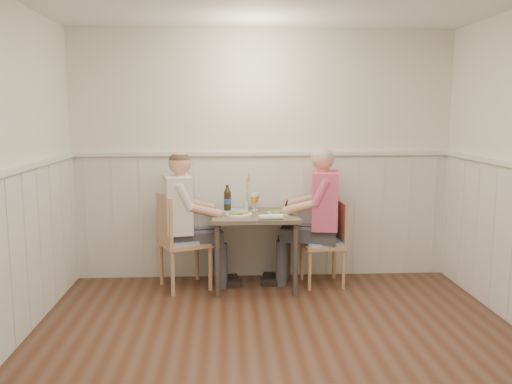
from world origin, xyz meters
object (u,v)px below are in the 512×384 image
chair_left (179,238)px  man_in_pink (320,227)px  chair_right (328,240)px  diner_cream (182,231)px  grass_vase (246,192)px  dining_table (255,224)px  beer_bottle (227,199)px

chair_left → man_in_pink: bearing=2.1°
chair_right → diner_cream: (-1.47, -0.05, 0.12)m
diner_cream → grass_vase: 0.77m
dining_table → man_in_pink: bearing=4.0°
chair_left → beer_bottle: beer_bottle is taller
chair_right → man_in_pink: (-0.08, -0.01, 0.14)m
chair_left → diner_cream: (0.03, 0.01, 0.07)m
man_in_pink → beer_bottle: size_ratio=5.33×
dining_table → grass_vase: grass_vase is taller
diner_cream → beer_bottle: (0.45, 0.18, 0.28)m
chair_left → beer_bottle: size_ratio=3.53×
chair_right → dining_table: bearing=-176.0°
beer_bottle → man_in_pink: bearing=-8.4°
diner_cream → dining_table: bearing=-0.3°
diner_cream → chair_left: bearing=-165.4°
beer_bottle → chair_right: bearing=-7.4°
chair_right → diner_cream: size_ratio=0.61×
dining_table → diner_cream: size_ratio=0.60×
chair_right → diner_cream: bearing=-178.1°
chair_left → man_in_pink: (1.42, 0.05, 0.09)m
man_in_pink → diner_cream: bearing=-178.2°
chair_right → chair_left: bearing=-177.8°
dining_table → man_in_pink: (0.67, 0.05, -0.04)m
dining_table → grass_vase: (-0.08, 0.23, 0.29)m
chair_right → grass_vase: grass_vase is taller
man_in_pink → beer_bottle: man_in_pink is taller
diner_cream → grass_vase: size_ratio=3.41×
dining_table → man_in_pink: size_ratio=0.59×
man_in_pink → dining_table: bearing=-176.0°
chair_right → beer_bottle: size_ratio=3.19×
chair_right → grass_vase: bearing=167.6°
dining_table → chair_left: chair_left is taller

